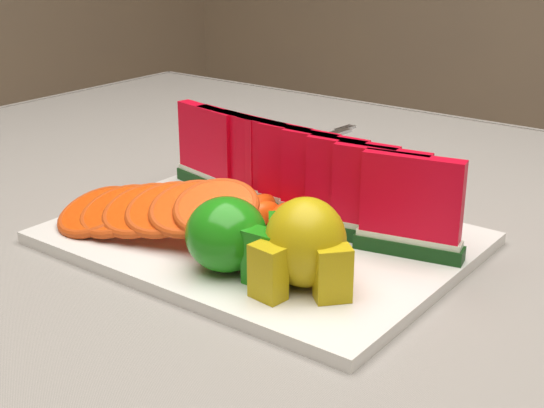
{
  "coord_description": "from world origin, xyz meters",
  "views": [
    {
      "loc": [
        0.42,
        -0.67,
        1.07
      ],
      "look_at": [
        0.0,
        -0.12,
        0.81
      ],
      "focal_mm": 50.0,
      "sensor_mm": 36.0,
      "label": 1
    }
  ],
  "objects_px": {
    "apple_cluster": "(234,237)",
    "fork": "(316,139)",
    "pear_cluster": "(305,246)",
    "platter": "(261,238)"
  },
  "relations": [
    {
      "from": "platter",
      "to": "fork",
      "type": "distance_m",
      "value": 0.4
    },
    {
      "from": "pear_cluster",
      "to": "fork",
      "type": "bearing_deg",
      "value": 122.79
    },
    {
      "from": "platter",
      "to": "pear_cluster",
      "type": "relative_size",
      "value": 4.2
    },
    {
      "from": "apple_cluster",
      "to": "fork",
      "type": "bearing_deg",
      "value": 115.16
    },
    {
      "from": "pear_cluster",
      "to": "fork",
      "type": "distance_m",
      "value": 0.51
    },
    {
      "from": "apple_cluster",
      "to": "fork",
      "type": "height_order",
      "value": "apple_cluster"
    },
    {
      "from": "apple_cluster",
      "to": "pear_cluster",
      "type": "relative_size",
      "value": 1.21
    },
    {
      "from": "apple_cluster",
      "to": "pear_cluster",
      "type": "height_order",
      "value": "pear_cluster"
    },
    {
      "from": "platter",
      "to": "pear_cluster",
      "type": "bearing_deg",
      "value": -34.91
    },
    {
      "from": "apple_cluster",
      "to": "pear_cluster",
      "type": "xyz_separation_m",
      "value": [
        0.07,
        0.01,
        0.01
      ]
    }
  ]
}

